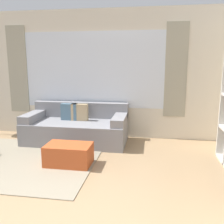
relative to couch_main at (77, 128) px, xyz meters
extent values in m
cube|color=beige|center=(0.25, 0.53, 1.06)|extent=(6.86, 0.07, 2.70)
cube|color=silver|center=(0.25, 0.49, 1.16)|extent=(3.11, 0.01, 1.60)
cube|color=#9E9984|center=(-1.48, 0.48, 1.16)|extent=(0.44, 0.03, 1.90)
cube|color=#9E9984|center=(1.97, 0.48, 1.16)|extent=(0.44, 0.03, 1.90)
cube|color=gray|center=(-0.82, -1.15, -0.29)|extent=(2.88, 2.10, 0.01)
cube|color=gray|center=(0.00, -0.05, -0.07)|extent=(2.04, 0.97, 0.44)
cube|color=gray|center=(0.00, 0.35, 0.31)|extent=(2.04, 0.18, 0.33)
cube|color=gray|center=(-0.90, -0.05, 0.23)|extent=(0.24, 0.91, 0.15)
cube|color=gray|center=(0.90, -0.05, 0.23)|extent=(0.24, 0.91, 0.15)
cube|color=tan|center=(0.05, 0.07, 0.32)|extent=(0.34, 0.13, 0.34)
cube|color=slate|center=(-0.17, 0.07, 0.32)|extent=(0.35, 0.14, 0.34)
cube|color=#B74C23|center=(0.23, -1.17, -0.12)|extent=(0.72, 0.45, 0.34)
camera|label=1|loc=(1.51, -4.77, 1.33)|focal=40.00mm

